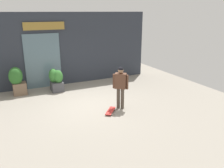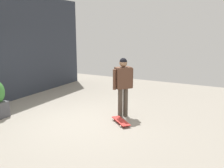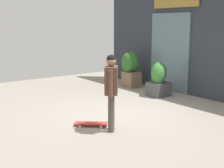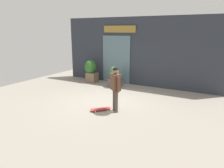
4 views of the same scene
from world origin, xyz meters
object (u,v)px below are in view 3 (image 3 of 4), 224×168
Objects in this scene: skateboard at (91,123)px; planter_box_right at (159,79)px; skateboarder at (111,85)px; planter_box_left at (130,67)px.

skateboard is 0.67× the size of planter_box_right.
skateboard is at bearing -30.54° from skateboarder.
planter_box_left is (-2.89, 3.54, 0.64)m from skateboard.
skateboarder is 4.78m from planter_box_left.
planter_box_right reaches higher than skateboard.
planter_box_right is (-1.22, 3.32, 0.47)m from skateboard.
skateboard is 0.57× the size of planter_box_left.
skateboarder reaches higher than skateboard.
skateboard is (-0.51, -0.19, -0.93)m from skateboarder.
skateboarder is 1.55× the size of planter_box_right.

